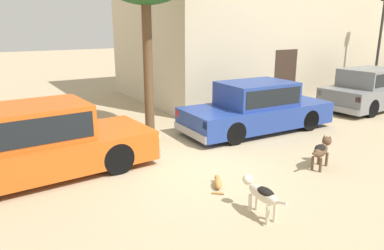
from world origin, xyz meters
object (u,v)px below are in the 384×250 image
Objects in this scene: parked_sedan_third at (371,89)px; street_lamp at (381,34)px; parked_sedan_nearest at (35,142)px; parked_sedan_second at (257,107)px; stray_cat at (218,183)px; stray_dog_spotted at (261,193)px; stray_dog_tan at (322,149)px.

street_lamp reaches higher than parked_sedan_third.
parked_sedan_third is at bearing -2.05° from parked_sedan_nearest.
stray_cat is at bearing -138.97° from parked_sedan_second.
parked_sedan_second is at bearing -19.88° from stray_cat.
street_lamp is at bearing -63.23° from stray_dog_spotted.
stray_dog_spotted is (-3.24, -3.77, -0.30)m from parked_sedan_second.
parked_sedan_nearest reaches higher than parked_sedan_second.
street_lamp is (10.34, 3.43, 2.54)m from stray_cat.
stray_dog_tan is at bearing -154.22° from street_lamp.
stray_cat is (0.05, 1.24, -0.32)m from stray_dog_spotted.
stray_cat is at bearing -161.64° from street_lamp.
stray_dog_spotted reaches higher than stray_cat.
stray_dog_tan is 1.79× the size of stray_cat.
parked_sedan_nearest is 4.53m from stray_dog_spotted.
street_lamp reaches higher than stray_cat.
stray_dog_tan is (-6.16, -2.85, -0.33)m from parked_sedan_third.
parked_sedan_second is 4.98m from stray_dog_spotted.
stray_dog_spotted is 1.28m from stray_cat.
stray_dog_spotted is 2.66m from stray_dog_tan.
parked_sedan_nearest reaches higher than stray_cat.
parked_sedan_nearest reaches higher than parked_sedan_third.
street_lamp is (13.15, 1.10, 1.90)m from parked_sedan_nearest.
parked_sedan_nearest reaches higher than stray_dog_tan.
parked_sedan_nearest is 5.94m from stray_dog_tan.
stray_dog_spotted is 0.26× the size of street_lamp.
parked_sedan_second reaches higher than stray_cat.
parked_sedan_nearest is 4.53× the size of stray_dog_spotted.
parked_sedan_nearest is 11.44m from parked_sedan_third.
stray_dog_spotted is (-8.67, -3.71, -0.34)m from parked_sedan_third.
parked_sedan_second is 3.01m from stray_dog_tan.
parked_sedan_nearest is 1.05× the size of parked_sedan_second.
parked_sedan_third is at bearing -42.30° from stray_cat.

